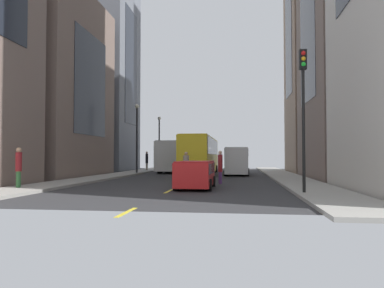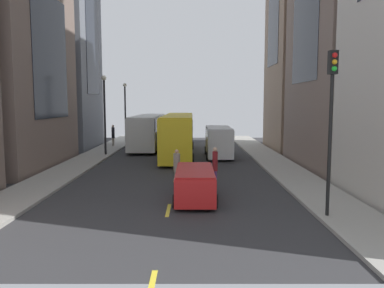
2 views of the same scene
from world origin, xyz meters
TOP-DOWN VIEW (x-y plane):
  - ground_plane at (0.00, 0.00)m, footprint 41.57×41.57m
  - sidewalk_west at (-7.42, 0.00)m, footprint 2.73×44.00m
  - sidewalk_east at (7.42, 0.00)m, footprint 2.73×44.00m
  - lane_stripe_0 at (0.00, -21.00)m, footprint 0.16×2.00m
  - lane_stripe_1 at (0.00, -14.00)m, footprint 0.16×2.00m
  - lane_stripe_2 at (0.00, -7.00)m, footprint 0.16×2.00m
  - lane_stripe_3 at (0.00, 0.00)m, footprint 0.16×2.00m
  - lane_stripe_4 at (0.00, 7.00)m, footprint 0.16×2.00m
  - lane_stripe_5 at (0.00, 14.00)m, footprint 0.16×2.00m
  - lane_stripe_6 at (0.00, 21.00)m, footprint 0.16×2.00m
  - building_west_2 at (-13.94, 8.99)m, footprint 10.01×8.23m
  - city_bus_white at (-3.50, 9.33)m, footprint 2.80×12.92m
  - streetcar_yellow at (-0.17, 3.57)m, footprint 2.70×14.60m
  - delivery_van_white at (3.31, 2.34)m, footprint 2.25×5.78m
  - car_red_0 at (1.17, -12.27)m, footprint 1.98×4.45m
  - pedestrian_crossing_mid at (2.34, -8.65)m, footprint 0.30×0.30m
  - pedestrian_walking_far at (0.18, -9.09)m, footprint 0.38×0.38m
  - pedestrian_waiting_curb at (-7.26, 9.86)m, footprint 0.32×0.32m
  - traffic_light_near_corner at (6.45, -15.24)m, footprint 0.32×0.44m
  - streetlamp_near at (-6.55, 13.36)m, footprint 0.44×0.44m
  - streetlamp_far at (-6.55, 3.08)m, footprint 0.44×0.44m

SIDE VIEW (x-z plane):
  - ground_plane at x=0.00m, z-range 0.00..0.00m
  - lane_stripe_0 at x=0.00m, z-range 0.00..0.01m
  - lane_stripe_1 at x=0.00m, z-range 0.00..0.01m
  - lane_stripe_2 at x=0.00m, z-range 0.00..0.01m
  - lane_stripe_3 at x=0.00m, z-range 0.00..0.01m
  - lane_stripe_4 at x=0.00m, z-range 0.00..0.01m
  - lane_stripe_5 at x=0.00m, z-range 0.00..0.01m
  - lane_stripe_6 at x=0.00m, z-range 0.00..0.01m
  - sidewalk_west at x=-7.42m, z-range 0.00..0.15m
  - sidewalk_east at x=7.42m, z-range 0.00..0.15m
  - car_red_0 at x=1.17m, z-range 0.14..1.65m
  - pedestrian_walking_far at x=0.18m, z-range 0.06..2.12m
  - pedestrian_crossing_mid at x=2.34m, z-range 0.09..2.22m
  - pedestrian_waiting_curb at x=-7.26m, z-range 0.24..2.42m
  - delivery_van_white at x=3.31m, z-range 0.23..2.80m
  - city_bus_white at x=-3.50m, z-range 0.33..3.69m
  - streetcar_yellow at x=-0.17m, z-range 0.33..3.92m
  - streetlamp_near at x=-6.55m, z-range 0.93..7.64m
  - streetlamp_far at x=-6.55m, z-range 0.94..7.78m
  - traffic_light_near_corner at x=6.45m, z-range 1.37..7.86m
  - building_west_2 at x=-13.94m, z-range 0.00..24.52m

